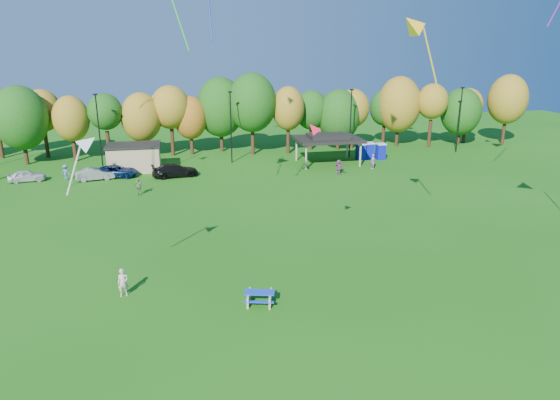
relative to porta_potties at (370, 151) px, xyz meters
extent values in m
plane|color=#19600F|center=(-20.31, -38.29, -1.10)|extent=(160.00, 160.00, 0.00)
cylinder|color=black|center=(-48.34, 10.63, 0.96)|extent=(0.50, 0.50, 4.12)
cylinder|color=black|center=(-44.06, 5.91, 0.68)|extent=(0.50, 0.50, 3.56)
ellipsoid|color=#144C0F|center=(-44.06, 5.91, 4.84)|extent=(6.62, 6.62, 8.00)
cylinder|color=black|center=(-42.43, 9.96, 0.80)|extent=(0.50, 0.50, 3.79)
ellipsoid|color=olive|center=(-42.43, 9.96, 5.22)|extent=(4.94, 4.94, 5.58)
cylinder|color=black|center=(-38.32, 6.72, 0.57)|extent=(0.50, 0.50, 3.34)
ellipsoid|color=olive|center=(-38.32, 6.72, 4.47)|extent=(4.61, 4.61, 5.88)
cylinder|color=black|center=(-34.03, 6.55, 0.81)|extent=(0.50, 0.50, 3.82)
ellipsoid|color=#144C0F|center=(-34.03, 6.55, 5.26)|extent=(4.43, 4.43, 4.73)
cylinder|color=black|center=(-29.61, 7.21, 0.53)|extent=(0.50, 0.50, 3.25)
ellipsoid|color=olive|center=(-29.61, 7.21, 4.32)|extent=(5.33, 5.33, 6.53)
cylinder|color=black|center=(-25.76, 7.78, 0.88)|extent=(0.50, 0.50, 3.96)
ellipsoid|color=olive|center=(-25.76, 7.78, 5.51)|extent=(5.31, 5.31, 5.82)
cylinder|color=black|center=(-23.16, 8.05, 0.43)|extent=(0.50, 0.50, 3.05)
ellipsoid|color=#995914|center=(-23.16, 8.05, 3.98)|extent=(4.54, 4.54, 5.87)
cylinder|color=black|center=(-18.89, 9.24, 0.79)|extent=(0.50, 0.50, 3.77)
ellipsoid|color=#144C0F|center=(-18.89, 9.24, 5.19)|extent=(6.69, 6.69, 8.35)
cylinder|color=black|center=(-14.85, 6.24, 1.04)|extent=(0.50, 0.50, 4.28)
ellipsoid|color=#144C0F|center=(-14.85, 6.24, 6.04)|extent=(6.64, 6.64, 8.01)
cylinder|color=black|center=(-9.89, 5.92, 0.78)|extent=(0.50, 0.50, 3.76)
ellipsoid|color=olive|center=(-9.89, 5.92, 5.17)|extent=(4.49, 4.49, 6.02)
cylinder|color=black|center=(-6.02, 7.96, 0.62)|extent=(0.50, 0.50, 3.43)
ellipsoid|color=#144C0F|center=(-6.02, 7.96, 4.62)|extent=(4.77, 4.77, 5.63)
cylinder|color=black|center=(-2.20, 7.10, 0.38)|extent=(0.50, 0.50, 2.95)
ellipsoid|color=#144C0F|center=(-2.20, 7.10, 3.83)|extent=(6.14, 6.14, 7.54)
cylinder|color=black|center=(0.08, 7.57, 0.66)|extent=(0.50, 0.50, 3.52)
ellipsoid|color=olive|center=(0.08, 7.57, 4.77)|extent=(4.78, 4.78, 5.53)
cylinder|color=black|center=(5.75, 9.22, 0.60)|extent=(0.50, 0.50, 3.39)
ellipsoid|color=#144C0F|center=(5.75, 9.22, 4.55)|extent=(4.54, 4.54, 5.46)
cylinder|color=black|center=(7.39, 7.94, 0.76)|extent=(0.50, 0.50, 3.72)
ellipsoid|color=olive|center=(7.39, 7.94, 5.10)|extent=(6.32, 6.32, 8.24)
cylinder|color=black|center=(11.68, 5.98, 0.93)|extent=(0.50, 0.50, 4.06)
ellipsoid|color=olive|center=(11.68, 5.98, 5.67)|extent=(4.50, 4.50, 5.13)
cylinder|color=black|center=(16.76, 6.51, 0.43)|extent=(0.50, 0.50, 3.05)
ellipsoid|color=#144C0F|center=(16.76, 6.51, 3.99)|extent=(5.97, 5.97, 7.05)
cylinder|color=black|center=(18.68, 8.06, 0.68)|extent=(0.50, 0.50, 3.55)
ellipsoid|color=olive|center=(18.68, 8.06, 4.83)|extent=(4.60, 4.60, 4.99)
cylinder|color=black|center=(24.20, 6.22, 0.94)|extent=(0.50, 0.50, 4.07)
ellipsoid|color=olive|center=(24.20, 6.22, 5.68)|extent=(5.83, 5.83, 7.42)
cylinder|color=black|center=(-34.31, 1.71, 3.40)|extent=(0.16, 0.16, 9.00)
cube|color=black|center=(-34.31, 1.71, 7.90)|extent=(0.50, 0.25, 0.18)
cylinder|color=black|center=(-18.31, 1.71, 3.40)|extent=(0.16, 0.16, 9.00)
cube|color=black|center=(-18.31, 1.71, 7.90)|extent=(0.50, 0.25, 0.18)
cylinder|color=black|center=(-2.31, 1.71, 3.40)|extent=(0.16, 0.16, 9.00)
cube|color=black|center=(-2.31, 1.71, 7.90)|extent=(0.50, 0.25, 0.18)
cylinder|color=black|center=(13.69, 1.71, 3.40)|extent=(0.16, 0.16, 9.00)
cube|color=black|center=(13.69, 1.71, 7.90)|extent=(0.50, 0.25, 0.18)
cube|color=tan|center=(-30.31, -0.29, 0.40)|extent=(6.00, 4.00, 3.00)
cube|color=black|center=(-30.31, -0.29, 2.03)|extent=(6.30, 4.30, 0.25)
cylinder|color=tan|center=(-9.81, -3.79, 0.40)|extent=(0.24, 0.24, 3.00)
cylinder|color=tan|center=(-2.81, -3.79, 0.40)|extent=(0.24, 0.24, 3.00)
cylinder|color=tan|center=(-9.81, 1.21, 0.40)|extent=(0.24, 0.24, 3.00)
cylinder|color=tan|center=(-2.81, 1.21, 0.40)|extent=(0.24, 0.24, 3.00)
cube|color=black|center=(-6.31, -1.29, 2.05)|extent=(8.20, 6.20, 0.35)
cube|color=black|center=(-6.31, -1.29, 2.45)|extent=(5.00, 3.50, 0.45)
cube|color=#0C19A6|center=(-1.30, 0.07, -0.10)|extent=(1.10, 1.10, 2.00)
cube|color=silver|center=(-1.30, 0.07, 0.99)|extent=(1.15, 1.15, 0.18)
cube|color=#0C19A6|center=(0.00, 0.40, -0.10)|extent=(1.10, 1.10, 2.00)
cube|color=silver|center=(0.00, 0.40, 0.99)|extent=(1.15, 1.15, 0.18)
cube|color=#0C19A6|center=(1.30, -0.47, -0.10)|extent=(1.10, 1.10, 2.00)
cube|color=silver|center=(1.30, -0.47, 0.99)|extent=(1.15, 1.15, 0.18)
cube|color=tan|center=(-21.53, -35.53, -0.75)|extent=(0.47, 1.40, 0.70)
cube|color=tan|center=(-20.30, -35.85, -0.75)|extent=(0.47, 1.40, 0.70)
cube|color=blue|center=(-20.92, -35.69, -0.37)|extent=(1.88, 1.14, 0.06)
cube|color=blue|center=(-21.07, -36.28, -0.67)|extent=(1.76, 0.67, 0.05)
cube|color=blue|center=(-20.76, -35.11, -0.67)|extent=(1.76, 0.67, 0.05)
imported|color=beige|center=(-28.79, -33.08, -0.22)|extent=(0.72, 0.55, 1.76)
imported|color=silver|center=(-41.77, -3.17, -0.43)|extent=(4.08, 2.14, 1.33)
imported|color=gray|center=(-34.41, -4.02, -0.41)|extent=(4.39, 2.28, 1.38)
imported|color=#0C204B|center=(-32.18, -3.10, -0.42)|extent=(5.18, 3.05, 1.35)
imported|color=black|center=(-25.57, -4.37, -0.34)|extent=(5.48, 2.88, 1.51)
imported|color=#728B55|center=(-29.23, -11.11, -0.23)|extent=(1.10, 0.78, 1.74)
imported|color=#A94692|center=(-6.67, -7.08, -0.21)|extent=(1.09, 1.72, 1.77)
imported|color=#446795|center=(-37.62, -3.29, -0.21)|extent=(1.31, 1.19, 1.77)
imported|color=#BD5CC4|center=(-1.74, -5.29, -0.18)|extent=(0.54, 0.73, 1.83)
cone|color=silver|center=(-29.56, -34.78, 8.62)|extent=(1.44, 1.21, 1.28)
cylinder|color=silver|center=(-30.44, -34.58, 7.27)|extent=(1.12, 0.34, 2.85)
cylinder|color=#1ACA1D|center=(-24.81, -23.24, 16.34)|extent=(1.98, 1.66, 6.61)
cone|color=yellow|center=(-10.49, -31.39, 14.63)|extent=(1.87, 1.43, 1.83)
cylinder|color=yellow|center=(-8.99, -31.45, 12.38)|extent=(1.81, 0.17, 4.73)
cone|color=red|center=(-16.66, -31.35, 8.41)|extent=(1.24, 1.09, 1.02)
cylinder|color=navy|center=(-22.40, -25.25, 15.58)|extent=(0.22, 1.47, 3.79)
camera|label=1|loc=(-25.07, -61.58, 13.38)|focal=32.00mm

